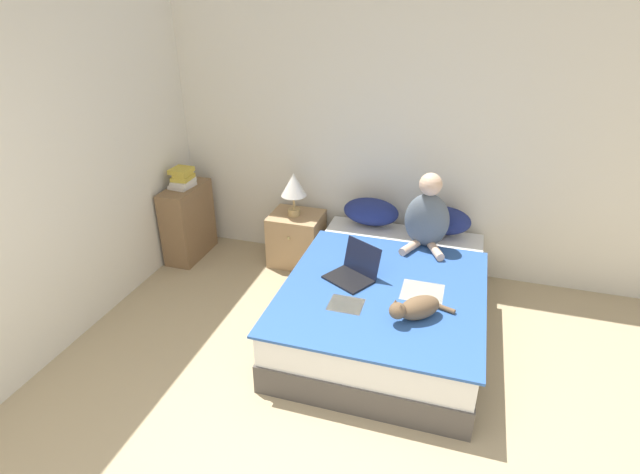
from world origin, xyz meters
TOP-DOWN VIEW (x-y plane):
  - wall_back at (0.00, 3.66)m, footprint 5.28×0.05m
  - wall_side at (-2.16, 1.82)m, footprint 0.05×4.63m
  - bed at (0.19, 2.56)m, footprint 1.50×2.05m
  - pillow_near at (-0.14, 3.44)m, footprint 0.52×0.24m
  - pillow_far at (0.51, 3.44)m, footprint 0.52×0.24m
  - person_sitting at (0.40, 3.16)m, footprint 0.38×0.37m
  - cat_tabby at (0.46, 2.06)m, footprint 0.43×0.36m
  - laptop_open at (-0.07, 2.45)m, footprint 0.45×0.44m
  - nightstand at (-0.87, 3.37)m, footprint 0.50×0.45m
  - table_lamp at (-0.88, 3.35)m, footprint 0.25×0.25m
  - bookshelf at (-1.97, 3.19)m, footprint 0.28×0.61m
  - book_stack_top at (-1.97, 3.19)m, footprint 0.21×0.24m

SIDE VIEW (x-z plane):
  - bed at x=0.19m, z-range 0.00..0.48m
  - nightstand at x=-0.87m, z-range 0.00..0.53m
  - bookshelf at x=-1.97m, z-range 0.00..0.76m
  - laptop_open at x=-0.07m, z-range 0.41..0.68m
  - cat_tabby at x=0.46m, z-range 0.48..0.66m
  - pillow_near at x=-0.14m, z-range 0.49..0.75m
  - pillow_far at x=0.51m, z-range 0.49..0.75m
  - person_sitting at x=0.40m, z-range 0.43..1.10m
  - table_lamp at x=-0.88m, z-range 0.61..1.04m
  - book_stack_top at x=-1.97m, z-range 0.75..0.94m
  - wall_back at x=0.00m, z-range 0.00..2.55m
  - wall_side at x=-2.16m, z-range 0.00..2.55m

